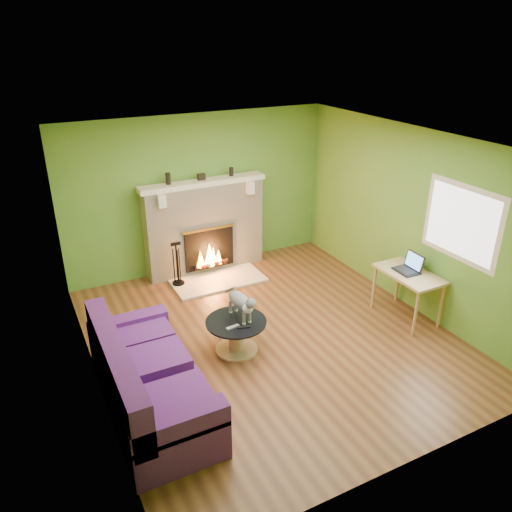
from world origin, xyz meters
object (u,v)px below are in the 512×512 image
Objects in this scene: desk at (409,278)px; cat at (240,304)px; sofa at (146,382)px; coffee_table at (236,333)px.

cat is (-2.42, 0.40, 0.02)m from desk.
sofa is at bearing -162.09° from cat.
sofa is 1.43m from coffee_table.
desk is at bearing -7.91° from coffee_table.
coffee_table is 2.55m from desk.
cat is at bearing 32.01° from coffee_table.
coffee_table is 0.40m from cat.
desk is 2.45m from cat.
sofa is at bearing -157.13° from coffee_table.
cat is (0.08, 0.05, 0.39)m from coffee_table.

